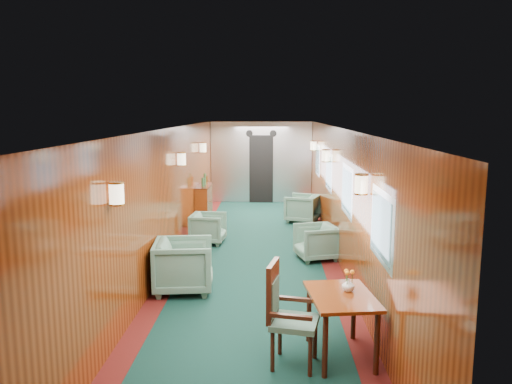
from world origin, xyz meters
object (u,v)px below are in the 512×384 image
(armchair_left_far, at_px, (208,228))
(armchair_right_near, at_px, (316,242))
(side_chair, at_px, (285,310))
(armchair_left_near, at_px, (184,266))
(dining_table, at_px, (341,305))
(credenza, at_px, (204,204))
(armchair_right_far, at_px, (302,208))

(armchair_left_far, xyz_separation_m, armchair_right_near, (2.12, -1.08, 0.01))
(side_chair, distance_m, armchair_left_near, 2.62)
(dining_table, xyz_separation_m, credenza, (-2.40, 6.68, -0.13))
(armchair_right_near, bearing_deg, side_chair, -24.88)
(armchair_left_near, xyz_separation_m, armchair_left_far, (0.02, 2.79, -0.08))
(armchair_left_near, relative_size, armchair_left_far, 1.27)
(armchair_left_far, bearing_deg, credenza, 15.37)
(credenza, distance_m, armchair_left_near, 4.69)
(dining_table, distance_m, armchair_right_near, 3.71)
(dining_table, relative_size, side_chair, 0.93)
(dining_table, bearing_deg, armchair_right_near, 81.98)
(armchair_right_far, bearing_deg, credenza, -66.24)
(armchair_left_far, bearing_deg, armchair_right_near, -111.80)
(side_chair, height_order, armchair_right_near, side_chair)
(credenza, relative_size, armchair_right_far, 1.60)
(side_chair, bearing_deg, dining_table, 27.43)
(credenza, height_order, armchair_left_near, credenza)
(dining_table, xyz_separation_m, armchair_right_far, (-0.00, 6.82, -0.26))
(dining_table, relative_size, armchair_right_near, 1.47)
(armchair_right_near, bearing_deg, armchair_right_far, 166.27)
(side_chair, xyz_separation_m, armchair_left_far, (-1.44, 4.95, -0.30))
(armchair_left_near, bearing_deg, armchair_right_far, -29.42)
(side_chair, distance_m, armchair_right_near, 3.94)
(side_chair, height_order, armchair_right_far, side_chair)
(credenza, xyz_separation_m, armchair_right_far, (2.39, 0.15, -0.13))
(dining_table, distance_m, armchair_left_far, 5.21)
(credenza, distance_m, armchair_right_near, 3.86)
(armchair_left_far, xyz_separation_m, armchair_right_far, (2.05, 2.04, 0.03))
(credenza, bearing_deg, armchair_right_near, -50.44)
(dining_table, height_order, armchair_right_near, dining_table)
(armchair_left_near, distance_m, armchair_right_far, 5.26)
(armchair_left_far, relative_size, armchair_right_near, 0.97)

